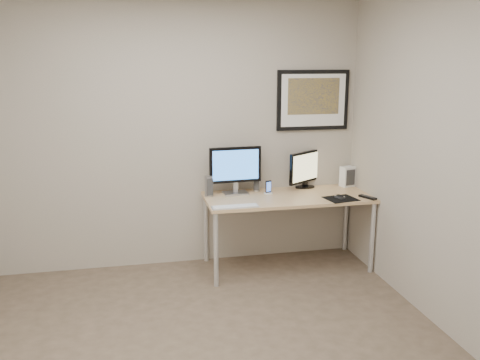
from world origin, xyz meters
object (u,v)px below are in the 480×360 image
Objects in this scene: desk at (287,202)px; keyboard at (235,207)px; phone_dock at (268,187)px; speaker_right at (257,183)px; monitor_tv at (306,169)px; speaker_left at (209,186)px; monitor_large at (235,168)px; framed_art at (313,100)px; fan_unit at (347,176)px.

keyboard reaches higher than desk.
desk is 11.66× the size of phone_dock.
speaker_right is 0.40× the size of keyboard.
desk is at bearing -50.82° from phone_dock.
monitor_tv is 2.10× the size of speaker_left.
speaker_right is 0.63m from keyboard.
speaker_right is (0.23, 0.07, -0.18)m from monitor_large.
framed_art is 1.01m from speaker_right.
fan_unit reaches higher than speaker_right.
fan_unit reaches higher than speaker_left.
monitor_tv is at bearing 44.49° from desk.
monitor_tv is (0.75, 0.09, -0.06)m from monitor_large.
speaker_right is at bearing -172.20° from framed_art.
phone_dock is at bearing -156.03° from framed_art.
fan_unit is (0.45, -0.02, -0.10)m from monitor_tv.
monitor_tv reaches higher than fan_unit.
desk is at bearing -176.94° from fan_unit.
monitor_large is 2.56× the size of speaker_left.
speaker_left is 1.48m from fan_unit.
desk is 3.11× the size of monitor_large.
phone_dock is 0.66× the size of fan_unit.
monitor_tv reaches higher than speaker_left.
fan_unit is at bearing -4.15° from speaker_left.
phone_dock reaches higher than keyboard.
monitor_large reaches higher than phone_dock.
framed_art is 3.60× the size of fan_unit.
keyboard is at bearing -153.92° from desk.
monitor_large is 1.22m from fan_unit.
speaker_left is (-0.27, -0.03, -0.16)m from monitor_large.
monitor_tv is at bearing 1.29° from phone_dock.
desk is 9.57× the size of speaker_right.
framed_art is at bearing 7.65° from monitor_large.
monitor_tv is at bearing 3.82° from monitor_large.
keyboard is (-0.41, -0.39, -0.06)m from phone_dock.
keyboard is at bearing -173.45° from fan_unit.
speaker_left is 0.59m from phone_dock.
monitor_tv is 0.48m from phone_dock.
monitor_large is at bearing 76.63° from keyboard.
keyboard is (-0.10, -0.46, -0.25)m from monitor_large.
monitor_large is at bearing 153.41° from monitor_tv.
monitor_large reaches higher than speaker_right.
fan_unit is (0.37, -0.09, -0.79)m from framed_art.
phone_dock is at bearing 41.74° from keyboard.
speaker_right is at bearing 164.08° from fan_unit.
fan_unit is (0.97, -0.01, 0.02)m from speaker_right.
speaker_right is at bearing 14.60° from monitor_large.
speaker_left reaches higher than keyboard.
monitor_large reaches higher than fan_unit.
fan_unit is (0.72, 0.24, 0.17)m from desk.
keyboard is at bearing -108.00° from speaker_right.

